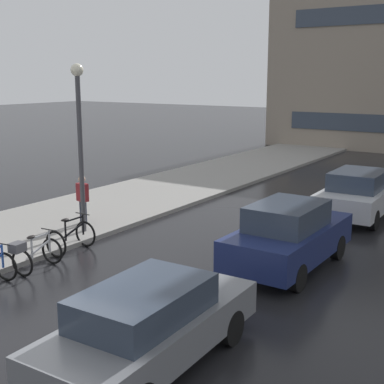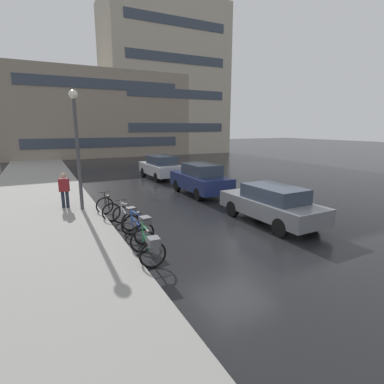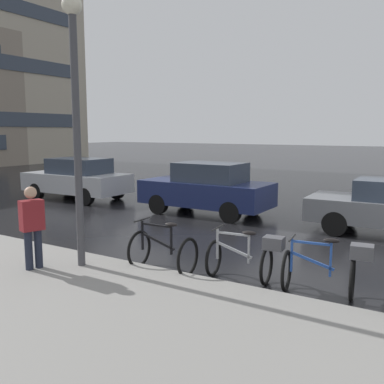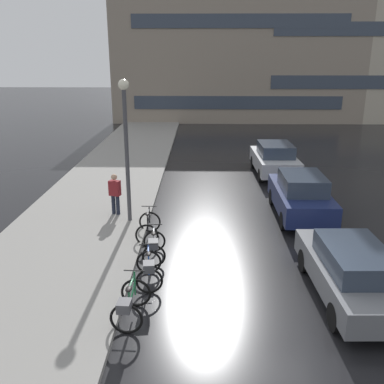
# 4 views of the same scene
# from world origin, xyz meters

# --- Properties ---
(ground_plane) EXTENTS (140.00, 140.00, 0.00)m
(ground_plane) POSITION_xyz_m (0.00, 0.00, 0.00)
(ground_plane) COLOR black
(sidewalk_kerb) EXTENTS (4.80, 60.00, 0.14)m
(sidewalk_kerb) POSITION_xyz_m (-6.00, 10.00, 0.07)
(sidewalk_kerb) COLOR gray
(sidewalk_kerb) RESTS_ON ground
(bicycle_nearest) EXTENTS (0.80, 1.41, 1.02)m
(bicycle_nearest) POSITION_xyz_m (-3.32, -0.70, 0.49)
(bicycle_nearest) COLOR black
(bicycle_nearest) RESTS_ON ground
(bicycle_second) EXTENTS (0.83, 1.41, 0.98)m
(bicycle_second) POSITION_xyz_m (-3.08, 0.93, 0.50)
(bicycle_second) COLOR black
(bicycle_second) RESTS_ON ground
(bicycle_third) EXTENTS (0.77, 1.36, 0.94)m
(bicycle_third) POSITION_xyz_m (-3.10, 2.34, 0.48)
(bicycle_third) COLOR black
(bicycle_third) RESTS_ON ground
(bicycle_farthest) EXTENTS (0.77, 1.19, 0.98)m
(bicycle_farthest) POSITION_xyz_m (-3.45, 3.94, 0.41)
(bicycle_farthest) COLOR black
(bicycle_farthest) RESTS_ON ground
(car_grey) EXTENTS (1.83, 4.37, 1.45)m
(car_grey) POSITION_xyz_m (1.96, 0.45, 0.75)
(car_grey) COLOR slate
(car_grey) RESTS_ON ground
(car_navy) EXTENTS (1.85, 4.23, 1.67)m
(car_navy) POSITION_xyz_m (1.95, 6.05, 0.84)
(car_navy) COLOR navy
(car_navy) RESTS_ON ground
(car_silver) EXTENTS (1.98, 4.29, 1.62)m
(car_silver) POSITION_xyz_m (1.95, 11.89, 0.82)
(car_silver) COLOR #B2B5BA
(car_silver) RESTS_ON ground
(pedestrian) EXTENTS (0.45, 0.35, 1.68)m
(pedestrian) POSITION_xyz_m (-4.88, 5.84, 0.95)
(pedestrian) COLOR #1E2333
(pedestrian) RESTS_ON ground
(streetlamp) EXTENTS (0.36, 0.36, 5.04)m
(streetlamp) POSITION_xyz_m (-4.27, 5.25, 3.20)
(streetlamp) COLOR #424247
(streetlamp) RESTS_ON ground
(building_facade_main) EXTENTS (21.61, 9.05, 10.16)m
(building_facade_main) POSITION_xyz_m (1.43, 32.63, 5.08)
(building_facade_main) COLOR gray
(building_facade_main) RESTS_ON ground
(building_facade_side) EXTENTS (16.06, 9.27, 19.63)m
(building_facade_side) POSITION_xyz_m (10.74, 32.75, 9.81)
(building_facade_side) COLOR #B2A893
(building_facade_side) RESTS_ON ground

